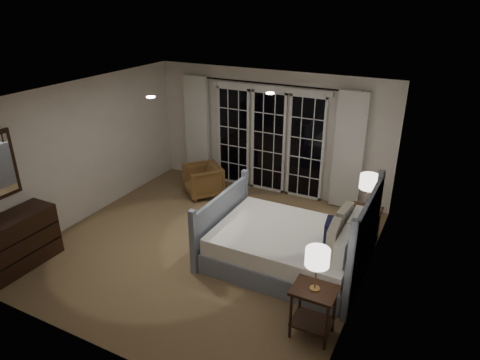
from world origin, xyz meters
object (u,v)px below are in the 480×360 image
at_px(dresser, 16,242).
at_px(armchair, 203,180).
at_px(nightstand_right, 364,221).
at_px(lamp_right, 369,182).
at_px(nightstand_left, 313,305).
at_px(bed, 290,246).
at_px(lamp_left, 317,258).

bearing_deg(dresser, armchair, 71.28).
xyz_separation_m(nightstand_right, dresser, (-4.50, -3.03, 0.00)).
height_order(nightstand_right, lamp_right, lamp_right).
bearing_deg(armchair, nightstand_left, 0.21).
bearing_deg(armchair, bed, 9.20).
distance_m(bed, nightstand_left, 1.48).
xyz_separation_m(nightstand_left, dresser, (-4.41, -0.64, -0.02)).
bearing_deg(dresser, lamp_left, 8.25).
bearing_deg(nightstand_left, lamp_right, 87.87).
bearing_deg(nightstand_right, lamp_left, -92.13).
relative_size(lamp_left, lamp_right, 0.92).
bearing_deg(nightstand_left, bed, 121.38).
relative_size(lamp_left, dresser, 0.46).
xyz_separation_m(bed, lamp_left, (0.77, -1.26, 0.77)).
height_order(armchair, dresser, dresser).
bearing_deg(bed, lamp_right, 52.87).
bearing_deg(nightstand_left, armchair, 139.41).
bearing_deg(lamp_left, lamp_right, 87.87).
height_order(bed, nightstand_left, bed).
xyz_separation_m(bed, nightstand_right, (0.86, 1.13, 0.08)).
distance_m(armchair, dresser, 3.62).
height_order(lamp_right, dresser, lamp_right).
height_order(lamp_right, armchair, lamp_right).
distance_m(lamp_right, dresser, 5.47).
bearing_deg(bed, dresser, -152.51).
distance_m(bed, lamp_left, 1.66).
bearing_deg(lamp_right, nightstand_right, 14.04).
distance_m(bed, lamp_right, 1.62).
height_order(nightstand_right, armchair, armchair).
relative_size(lamp_right, armchair, 0.83).
bearing_deg(nightstand_right, bed, -127.13).
xyz_separation_m(bed, armchair, (-2.48, 1.53, -0.01)).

